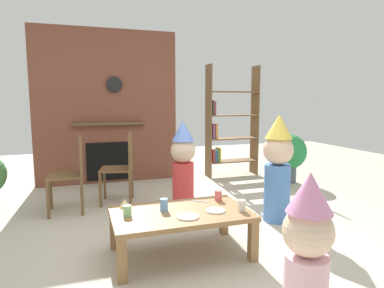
% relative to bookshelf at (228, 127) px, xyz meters
% --- Properties ---
extents(ground_plane, '(12.00, 12.00, 0.00)m').
position_rel_bookshelf_xyz_m(ground_plane, '(-1.48, -2.40, -0.85)').
color(ground_plane, '#BCB29E').
extents(brick_fireplace_feature, '(2.20, 0.28, 2.40)m').
position_rel_bookshelf_xyz_m(brick_fireplace_feature, '(-2.02, 0.20, 0.34)').
color(brick_fireplace_feature, brown).
rests_on(brick_fireplace_feature, ground_plane).
extents(bookshelf, '(0.90, 0.28, 1.90)m').
position_rel_bookshelf_xyz_m(bookshelf, '(0.00, 0.00, 0.00)').
color(bookshelf, brown).
rests_on(bookshelf, ground_plane).
extents(coffee_table, '(1.15, 0.68, 0.38)m').
position_rel_bookshelf_xyz_m(coffee_table, '(-1.66, -2.67, -0.52)').
color(coffee_table, olive).
rests_on(coffee_table, ground_plane).
extents(paper_cup_near_left, '(0.07, 0.07, 0.09)m').
position_rel_bookshelf_xyz_m(paper_cup_near_left, '(-1.23, -2.47, -0.42)').
color(paper_cup_near_left, '#E5666B').
rests_on(paper_cup_near_left, coffee_table).
extents(paper_cup_near_right, '(0.07, 0.07, 0.11)m').
position_rel_bookshelf_xyz_m(paper_cup_near_right, '(-1.79, -2.61, -0.42)').
color(paper_cup_near_right, '#669EE0').
rests_on(paper_cup_near_right, coffee_table).
extents(paper_cup_center, '(0.06, 0.06, 0.10)m').
position_rel_bookshelf_xyz_m(paper_cup_center, '(-1.16, -2.82, -0.42)').
color(paper_cup_center, silver).
rests_on(paper_cup_center, coffee_table).
extents(paper_cup_far_left, '(0.07, 0.07, 0.09)m').
position_rel_bookshelf_xyz_m(paper_cup_far_left, '(-2.10, -2.63, -0.43)').
color(paper_cup_far_left, '#8CD18C').
rests_on(paper_cup_far_left, coffee_table).
extents(paper_plate_front, '(0.16, 0.16, 0.01)m').
position_rel_bookshelf_xyz_m(paper_plate_front, '(-1.38, -2.76, -0.47)').
color(paper_plate_front, white).
rests_on(paper_plate_front, coffee_table).
extents(paper_plate_rear, '(0.18, 0.18, 0.01)m').
position_rel_bookshelf_xyz_m(paper_plate_rear, '(-1.64, -2.82, -0.47)').
color(paper_plate_rear, white).
rests_on(paper_plate_rear, coffee_table).
extents(birthday_cake_slice, '(0.10, 0.10, 0.08)m').
position_rel_bookshelf_xyz_m(birthday_cake_slice, '(-2.09, -2.42, -0.43)').
color(birthday_cake_slice, '#EAC68C').
rests_on(birthday_cake_slice, coffee_table).
extents(table_fork, '(0.13, 0.10, 0.01)m').
position_rel_bookshelf_xyz_m(table_fork, '(-1.41, -2.45, -0.47)').
color(table_fork, silver).
rests_on(table_fork, coffee_table).
extents(child_with_cone_hat, '(0.26, 0.26, 0.96)m').
position_rel_bookshelf_xyz_m(child_with_cone_hat, '(-1.34, -3.91, -0.35)').
color(child_with_cone_hat, '#EAB2C6').
rests_on(child_with_cone_hat, ground_plane).
extents(child_in_pink, '(0.32, 0.32, 1.17)m').
position_rel_bookshelf_xyz_m(child_in_pink, '(-0.43, -2.21, -0.24)').
color(child_in_pink, '#4C7FC6').
rests_on(child_in_pink, ground_plane).
extents(child_by_the_chairs, '(0.30, 0.30, 1.07)m').
position_rel_bookshelf_xyz_m(child_by_the_chairs, '(-1.29, -1.52, -0.29)').
color(child_by_the_chairs, '#D13838').
rests_on(child_by_the_chairs, ground_plane).
extents(dining_chair_left, '(0.40, 0.40, 0.90)m').
position_rel_bookshelf_xyz_m(dining_chair_left, '(-2.53, -1.19, -0.34)').
color(dining_chair_left, brown).
rests_on(dining_chair_left, ground_plane).
extents(dining_chair_middle, '(0.48, 0.48, 0.90)m').
position_rel_bookshelf_xyz_m(dining_chair_middle, '(-1.93, -1.01, -0.34)').
color(dining_chair_middle, brown).
rests_on(dining_chair_middle, ground_plane).
extents(potted_plant_tall, '(0.56, 0.56, 0.78)m').
position_rel_bookshelf_xyz_m(potted_plant_tall, '(0.71, -0.76, -0.39)').
color(potted_plant_tall, '#4C5660').
rests_on(potted_plant_tall, ground_plane).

